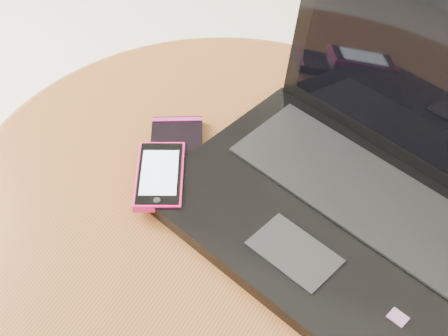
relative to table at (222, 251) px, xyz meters
The scene contains 4 objects.
table is the anchor object (origin of this frame).
laptop 0.22m from the table, 23.30° to the left, with size 0.44×0.39×0.25m.
phone_black 0.15m from the table, 159.96° to the left, with size 0.12×0.14×0.01m.
phone_pink 0.15m from the table, 164.32° to the right, with size 0.10×0.12×0.01m.
Camera 1 is at (0.14, -0.53, 1.15)m, focal length 54.86 mm.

